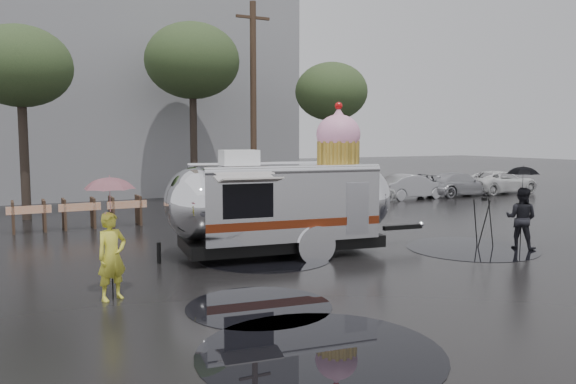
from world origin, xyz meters
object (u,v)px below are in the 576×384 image
airstream_trailer (285,200)px  person_left (112,256)px  person_right (521,218)px  tripod (484,218)px

airstream_trailer → person_left: (-4.69, -2.21, -0.58)m
person_right → tripod: 0.96m
airstream_trailer → person_right: 6.42m
person_left → tripod: size_ratio=1.19×
tripod → person_left: bearing=-164.2°
person_left → airstream_trailer: bearing=1.8°
airstream_trailer → person_left: bearing=-147.7°
airstream_trailer → person_left: size_ratio=4.52×
person_right → tripod: person_right is taller
airstream_trailer → person_right: (5.96, -2.32, -0.57)m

